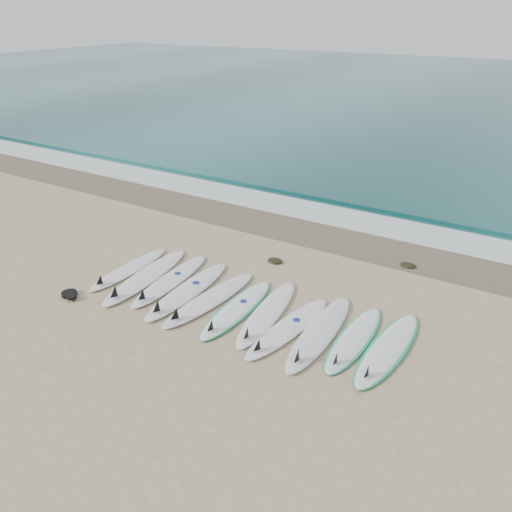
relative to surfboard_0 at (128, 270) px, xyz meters
The scene contains 19 objects.
ground 3.00m from the surfboard_0, ahead, with size 120.00×120.00×0.00m, color tan.
ocean 32.70m from the surfboard_0, 84.75° to the left, with size 120.00×55.00×0.03m, color #195858.
wet_sand_band 5.13m from the surfboard_0, 54.29° to the left, with size 120.00×1.80×0.01m, color brown.
foam_band 6.32m from the surfboard_0, 61.71° to the left, with size 120.00×1.40×0.04m, color silver.
wave_crest 7.67m from the surfboard_0, 67.03° to the left, with size 120.00×1.00×0.10m, color #195858.
surfboard_0 is the anchor object (origin of this frame).
surfboard_1 0.60m from the surfboard_0, ahead, with size 0.86×2.93×0.37m.
surfboard_2 1.17m from the surfboard_0, ahead, with size 0.72×2.67×0.34m.
surfboard_3 1.77m from the surfboard_0, ahead, with size 0.65×2.79×0.36m.
surfboard_4 2.36m from the surfboard_0, ahead, with size 0.85×2.74×0.35m.
surfboard_5 3.04m from the surfboard_0, ahead, with size 0.65×2.52×0.32m.
surfboard_6 3.64m from the surfboard_0, ahead, with size 0.84×2.65×0.33m.
surfboard_7 4.22m from the surfboard_0, ahead, with size 0.87×2.58×0.32m.
surfboard_8 4.79m from the surfboard_0, ahead, with size 0.66×2.77×0.35m.
surfboard_9 5.40m from the surfboard_0, ahead, with size 0.59×2.38×0.30m.
surfboard_10 6.02m from the surfboard_0, ahead, with size 0.79×2.63×0.33m.
seaweed_near 3.42m from the surfboard_0, 39.12° to the left, with size 0.37×0.29×0.07m, color black.
seaweed_far 6.49m from the surfboard_0, 33.26° to the left, with size 0.37×0.29×0.07m, color black.
leash_coil 1.45m from the surfboard_0, 100.26° to the right, with size 0.46×0.36×0.11m.
Camera 1 is at (4.70, -7.16, 5.43)m, focal length 35.00 mm.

